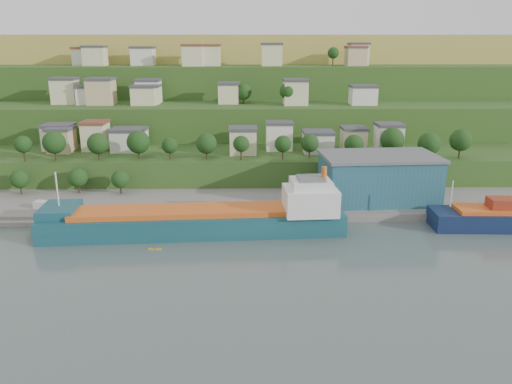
{
  "coord_description": "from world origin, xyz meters",
  "views": [
    {
      "loc": [
        2.32,
        -103.94,
        42.99
      ],
      "look_at": [
        4.5,
        15.0,
        8.16
      ],
      "focal_mm": 35.0,
      "sensor_mm": 36.0,
      "label": 1
    }
  ],
  "objects_px": {
    "kayak_orange": "(202,239)",
    "warehouse": "(378,177)",
    "caravan": "(45,206)",
    "cargo_ship_near": "(204,222)"
  },
  "relations": [
    {
      "from": "cargo_ship_near",
      "to": "kayak_orange",
      "type": "relative_size",
      "value": 24.81
    },
    {
      "from": "warehouse",
      "to": "cargo_ship_near",
      "type": "bearing_deg",
      "value": -160.13
    },
    {
      "from": "kayak_orange",
      "to": "warehouse",
      "type": "bearing_deg",
      "value": 21.1
    },
    {
      "from": "warehouse",
      "to": "caravan",
      "type": "distance_m",
      "value": 89.62
    },
    {
      "from": "caravan",
      "to": "kayak_orange",
      "type": "relative_size",
      "value": 1.99
    },
    {
      "from": "cargo_ship_near",
      "to": "warehouse",
      "type": "bearing_deg",
      "value": 19.77
    },
    {
      "from": "warehouse",
      "to": "kayak_orange",
      "type": "distance_m",
      "value": 53.12
    },
    {
      "from": "cargo_ship_near",
      "to": "kayak_orange",
      "type": "distance_m",
      "value": 4.97
    },
    {
      "from": "warehouse",
      "to": "caravan",
      "type": "xyz_separation_m",
      "value": [
        -89.21,
        -6.16,
        -5.89
      ]
    },
    {
      "from": "caravan",
      "to": "kayak_orange",
      "type": "height_order",
      "value": "caravan"
    }
  ]
}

